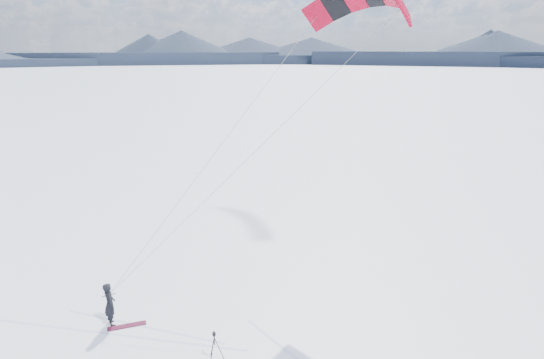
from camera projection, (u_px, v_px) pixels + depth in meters
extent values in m
cube|color=#1D283A|center=(450.00, 61.00, 299.54)|extent=(150.19, 119.71, 6.04)
cone|color=#1D283A|center=(451.00, 56.00, 298.70)|extent=(88.58, 88.58, 8.00)
cube|color=#1D283A|center=(293.00, 60.00, 322.07)|extent=(156.46, 80.45, 6.04)
cone|color=#1D283A|center=(293.00, 55.00, 321.23)|extent=(77.75, 77.75, 8.00)
cube|color=#1D283A|center=(141.00, 60.00, 311.35)|extent=(153.20, 57.23, 6.04)
cone|color=#1D283A|center=(141.00, 56.00, 310.51)|extent=(69.07, 69.07, 8.00)
cube|color=#AEBAE2|center=(169.00, 326.00, 18.88)|extent=(11.66, 3.07, 0.01)
imported|color=black|center=(112.00, 324.00, 19.05)|extent=(0.66, 0.81, 1.90)
cube|color=maroon|center=(127.00, 326.00, 18.89)|extent=(1.57, 0.50, 0.04)
cylinder|color=black|center=(219.00, 349.00, 16.71)|extent=(0.37, 0.07, 1.00)
cylinder|color=black|center=(212.00, 346.00, 16.83)|extent=(0.17, 0.35, 1.00)
cylinder|color=black|center=(212.00, 352.00, 16.55)|extent=(0.24, 0.31, 1.00)
cylinder|color=black|center=(214.00, 341.00, 16.61)|extent=(0.03, 0.03, 0.33)
cube|color=black|center=(214.00, 336.00, 16.55)|extent=(0.07, 0.07, 0.05)
cube|color=black|center=(214.00, 334.00, 16.52)|extent=(0.13, 0.10, 0.09)
cylinder|color=black|center=(214.00, 333.00, 16.60)|extent=(0.07, 0.09, 0.07)
cube|color=#B4031E|center=(403.00, 7.00, 19.06)|extent=(1.32, 1.30, 1.68)
cube|color=black|center=(335.00, 5.00, 23.47)|extent=(1.70, 1.16, 1.53)
cube|color=#B4031E|center=(317.00, 15.00, 24.05)|extent=(1.78, 0.93, 1.68)
cylinder|color=gray|center=(257.00, 150.00, 18.87)|extent=(12.71, 1.38, 11.45)
cylinder|color=gray|center=(226.00, 138.00, 21.36)|extent=(10.67, 7.07, 11.45)
cylinder|color=black|center=(109.00, 295.00, 18.67)|extent=(0.53, 0.21, 0.03)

